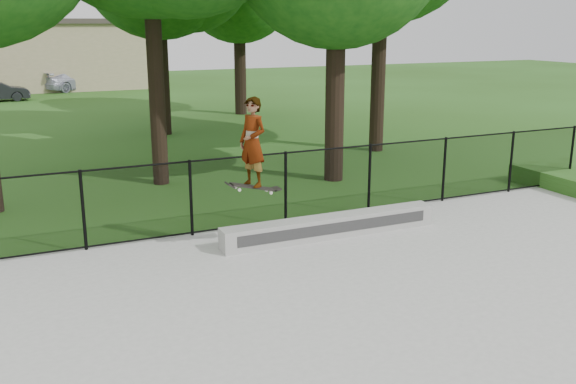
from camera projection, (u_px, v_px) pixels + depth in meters
name	position (u px, v px, depth m)	size (l,w,h in m)	color
ground	(476.00, 354.00, 8.14)	(100.00, 100.00, 0.00)	#274D15
concrete_slab	(476.00, 352.00, 8.14)	(14.00, 12.00, 0.06)	#9F9F9A
grind_ledge	(331.00, 226.00, 12.38)	(4.46, 0.40, 0.42)	#A3A39E
car_c	(77.00, 80.00, 39.39)	(1.76, 3.98, 1.26)	#AEB1C6
skater_airborne	(253.00, 144.00, 11.23)	(0.83, 0.68, 1.76)	black
chainlink_fence	(286.00, 187.00, 13.13)	(16.06, 0.06, 1.50)	black
distant_building	(47.00, 54.00, 40.22)	(12.40, 6.40, 4.30)	tan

